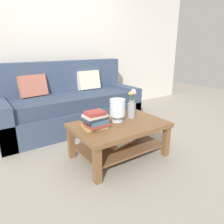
{
  "coord_description": "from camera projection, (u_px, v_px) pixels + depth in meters",
  "views": [
    {
      "loc": [
        -1.39,
        -2.18,
        1.31
      ],
      "look_at": [
        -0.01,
        -0.16,
        0.53
      ],
      "focal_mm": 33.68,
      "sensor_mm": 36.0,
      "label": 1
    }
  ],
  "objects": [
    {
      "name": "back_wall",
      "position": [
        55.0,
        43.0,
        3.74
      ],
      "size": [
        6.4,
        0.12,
        2.7
      ],
      "primitive_type": "cube",
      "color": "beige",
      "rests_on": "ground"
    },
    {
      "name": "book_stack_main",
      "position": [
        95.0,
        120.0,
        2.31
      ],
      "size": [
        0.29,
        0.24,
        0.19
      ],
      "color": "tan",
      "rests_on": "coffee_table"
    },
    {
      "name": "ground_plane",
      "position": [
        106.0,
        146.0,
        2.86
      ],
      "size": [
        10.0,
        10.0,
        0.0
      ],
      "primitive_type": "plane",
      "color": "gray"
    },
    {
      "name": "glass_hurricane_vase",
      "position": [
        117.0,
        108.0,
        2.49
      ],
      "size": [
        0.18,
        0.18,
        0.27
      ],
      "color": "silver",
      "rests_on": "coffee_table"
    },
    {
      "name": "flower_pitcher",
      "position": [
        132.0,
        106.0,
        2.63
      ],
      "size": [
        0.11,
        0.11,
        0.36
      ],
      "color": "gray",
      "rests_on": "coffee_table"
    },
    {
      "name": "coffee_table",
      "position": [
        119.0,
        133.0,
        2.51
      ],
      "size": [
        1.08,
        0.72,
        0.43
      ],
      "color": "brown",
      "rests_on": "ground"
    },
    {
      "name": "couch",
      "position": [
        69.0,
        105.0,
        3.46
      ],
      "size": [
        2.25,
        0.9,
        1.06
      ],
      "color": "#384760",
      "rests_on": "ground"
    }
  ]
}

